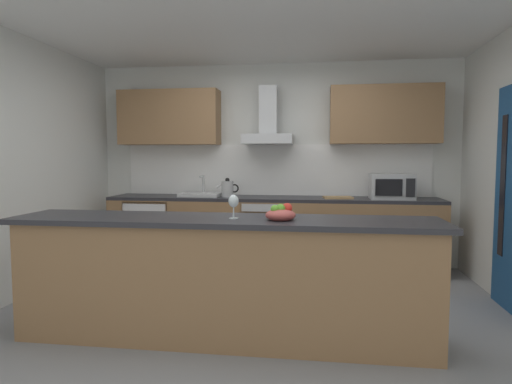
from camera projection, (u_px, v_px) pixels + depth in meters
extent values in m
cube|color=gray|center=(252.00, 314.00, 3.98)|extent=(5.64, 4.89, 0.02)
cube|color=white|center=(252.00, 14.00, 3.78)|extent=(5.64, 4.89, 0.02)
cube|color=silver|center=(275.00, 164.00, 5.86)|extent=(5.64, 0.12, 2.60)
cube|color=silver|center=(5.00, 167.00, 4.22)|extent=(0.12, 4.89, 2.60)
cube|color=white|center=(274.00, 170.00, 5.79)|extent=(3.94, 0.02, 0.66)
cube|color=olive|center=(272.00, 235.00, 5.55)|extent=(4.08, 0.60, 0.86)
cube|color=#28282D|center=(272.00, 199.00, 5.52)|extent=(4.08, 0.60, 0.04)
cube|color=olive|center=(223.00, 282.00, 3.36)|extent=(3.12, 0.52, 0.90)
cube|color=#28282D|center=(223.00, 220.00, 3.32)|extent=(3.22, 0.64, 0.04)
cube|color=olive|center=(169.00, 118.00, 5.78)|extent=(1.31, 0.32, 0.70)
cube|color=olive|center=(385.00, 115.00, 5.39)|extent=(1.31, 0.32, 0.70)
cube|color=black|center=(503.00, 186.00, 4.14)|extent=(0.01, 0.11, 1.31)
cube|color=slate|center=(267.00, 232.00, 5.54)|extent=(0.60, 0.56, 0.80)
cube|color=black|center=(264.00, 242.00, 5.25)|extent=(0.50, 0.02, 0.48)
cube|color=#B7BABC|center=(264.00, 208.00, 5.22)|extent=(0.54, 0.02, 0.09)
cylinder|color=#B7BABC|center=(264.00, 222.00, 5.20)|extent=(0.49, 0.02, 0.02)
cube|color=white|center=(153.00, 232.00, 5.75)|extent=(0.58, 0.56, 0.85)
cube|color=silver|center=(144.00, 236.00, 5.46)|extent=(0.55, 0.02, 0.80)
cylinder|color=#B7BABC|center=(161.00, 233.00, 5.41)|extent=(0.02, 0.02, 0.38)
cube|color=#B7BABC|center=(392.00, 186.00, 5.25)|extent=(0.50, 0.36, 0.30)
cube|color=black|center=(389.00, 187.00, 5.07)|extent=(0.30, 0.02, 0.19)
cube|color=black|center=(411.00, 188.00, 5.04)|extent=(0.10, 0.01, 0.21)
cube|color=silver|center=(201.00, 195.00, 5.62)|extent=(0.50, 0.40, 0.04)
cylinder|color=#B7BABC|center=(203.00, 186.00, 5.74)|extent=(0.03, 0.03, 0.26)
cylinder|color=#B7BABC|center=(202.00, 177.00, 5.65)|extent=(0.03, 0.16, 0.03)
cylinder|color=#B7BABC|center=(227.00, 189.00, 5.53)|extent=(0.15, 0.15, 0.20)
sphere|color=black|center=(227.00, 180.00, 5.52)|extent=(0.06, 0.06, 0.06)
cone|color=#B7BABC|center=(220.00, 186.00, 5.54)|extent=(0.09, 0.04, 0.07)
torus|color=black|center=(234.00, 188.00, 5.51)|extent=(0.11, 0.02, 0.11)
cube|color=#B7BABC|center=(268.00, 139.00, 5.55)|extent=(0.62, 0.45, 0.12)
cube|color=#B7BABC|center=(269.00, 111.00, 5.57)|extent=(0.22, 0.22, 0.60)
cylinder|color=silver|center=(234.00, 218.00, 3.28)|extent=(0.07, 0.07, 0.01)
cylinder|color=silver|center=(234.00, 212.00, 3.27)|extent=(0.01, 0.01, 0.09)
ellipsoid|color=silver|center=(234.00, 201.00, 3.27)|extent=(0.08, 0.08, 0.10)
ellipsoid|color=#B24C47|center=(281.00, 215.00, 3.21)|extent=(0.22, 0.22, 0.09)
sphere|color=#66B233|center=(275.00, 209.00, 3.19)|extent=(0.06, 0.06, 0.06)
sphere|color=red|center=(287.00, 208.00, 3.23)|extent=(0.07, 0.07, 0.07)
sphere|color=#66B233|center=(281.00, 209.00, 3.20)|extent=(0.07, 0.07, 0.07)
cube|color=tan|center=(338.00, 197.00, 5.35)|extent=(0.37, 0.27, 0.02)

